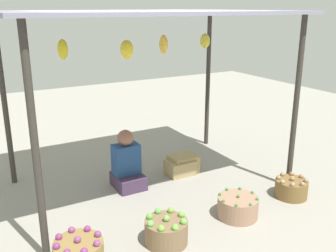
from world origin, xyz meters
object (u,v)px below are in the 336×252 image
basket_green_apples (166,231)px  basket_green_chilies (238,207)px  vendor_person (127,165)px  wooden_crate_stacked_rear (180,167)px  basket_potatoes (291,188)px  wooden_crate_near_vendor (183,164)px

basket_green_apples → basket_green_chilies: (0.95, 0.05, -0.01)m
vendor_person → basket_green_chilies: bearing=-59.7°
basket_green_chilies → wooden_crate_stacked_rear: bearing=88.7°
basket_green_apples → basket_potatoes: basket_green_apples is taller
basket_potatoes → wooden_crate_near_vendor: basket_potatoes is taller
vendor_person → wooden_crate_stacked_rear: (0.80, -0.01, -0.19)m
basket_green_chilies → basket_potatoes: 0.90m
basket_green_apples → basket_green_chilies: basket_green_apples is taller
basket_green_chilies → basket_green_apples: bearing=-177.2°
wooden_crate_near_vendor → wooden_crate_stacked_rear: size_ratio=1.02×
wooden_crate_near_vendor → basket_potatoes: bearing=-58.7°
basket_green_apples → wooden_crate_stacked_rear: bearing=54.1°
vendor_person → basket_green_chilies: vendor_person is taller
basket_green_apples → basket_green_chilies: bearing=2.8°
basket_green_apples → wooden_crate_near_vendor: 1.75m
basket_green_apples → wooden_crate_stacked_rear: (0.98, 1.36, -0.03)m
basket_green_chilies → basket_potatoes: basket_potatoes is taller
basket_potatoes → wooden_crate_stacked_rear: (-0.86, 1.26, -0.01)m
basket_green_apples → wooden_crate_stacked_rear: basket_green_apples is taller
basket_potatoes → wooden_crate_near_vendor: 1.52m
vendor_person → basket_green_apples: vendor_person is taller
vendor_person → basket_green_apples: bearing=-97.5°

